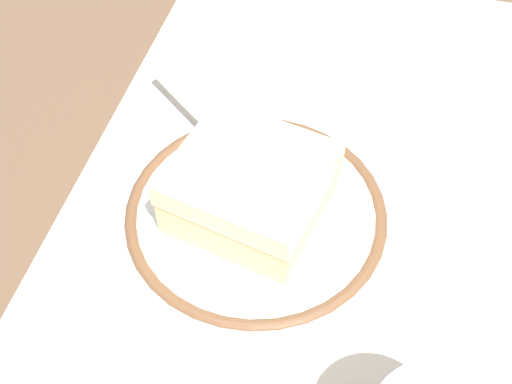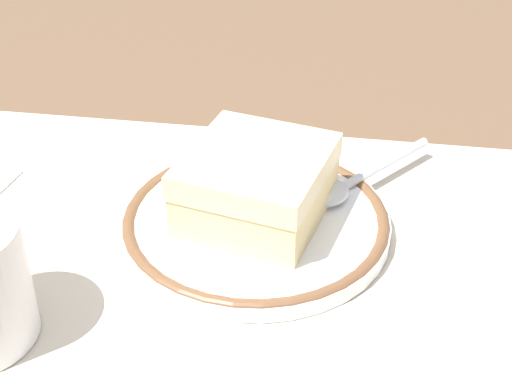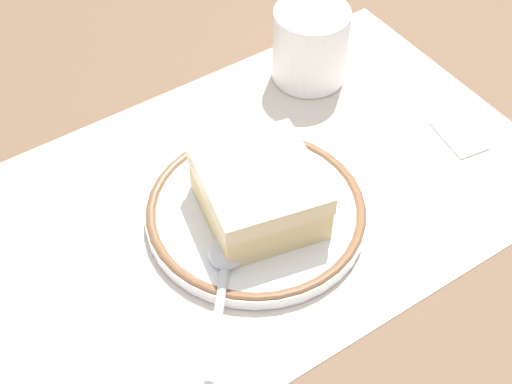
{
  "view_description": "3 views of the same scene",
  "coord_description": "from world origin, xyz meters",
  "px_view_note": "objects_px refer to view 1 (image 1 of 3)",
  "views": [
    {
      "loc": [
        0.26,
        0.04,
        0.34
      ],
      "look_at": [
        0.02,
        -0.02,
        0.03
      ],
      "focal_mm": 42.97,
      "sensor_mm": 36.0,
      "label": 1
    },
    {
      "loc": [
        -0.04,
        0.38,
        0.31
      ],
      "look_at": [
        0.02,
        -0.02,
        0.03
      ],
      "focal_mm": 53.84,
      "sensor_mm": 36.0,
      "label": 2
    },
    {
      "loc": [
        -0.2,
        -0.35,
        0.48
      ],
      "look_at": [
        0.02,
        -0.02,
        0.03
      ],
      "focal_mm": 54.48,
      "sensor_mm": 36.0,
      "label": 3
    }
  ],
  "objects_px": {
    "spoon": "(220,137)",
    "cake_slice": "(250,188)",
    "plate": "(256,214)",
    "napkin": "(313,58)"
  },
  "relations": [
    {
      "from": "spoon",
      "to": "cake_slice",
      "type": "bearing_deg",
      "value": 33.18
    },
    {
      "from": "cake_slice",
      "to": "plate",
      "type": "bearing_deg",
      "value": 94.83
    },
    {
      "from": "plate",
      "to": "napkin",
      "type": "bearing_deg",
      "value": 177.69
    },
    {
      "from": "plate",
      "to": "cake_slice",
      "type": "relative_size",
      "value": 1.62
    },
    {
      "from": "plate",
      "to": "napkin",
      "type": "xyz_separation_m",
      "value": [
        -0.17,
        0.01,
        -0.01
      ]
    },
    {
      "from": "napkin",
      "to": "plate",
      "type": "bearing_deg",
      "value": -2.31
    },
    {
      "from": "plate",
      "to": "cake_slice",
      "type": "xyz_separation_m",
      "value": [
        0.0,
        -0.0,
        0.03
      ]
    },
    {
      "from": "napkin",
      "to": "spoon",
      "type": "bearing_deg",
      "value": -21.3
    },
    {
      "from": "plate",
      "to": "spoon",
      "type": "relative_size",
      "value": 1.66
    },
    {
      "from": "plate",
      "to": "cake_slice",
      "type": "distance_m",
      "value": 0.03
    }
  ]
}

